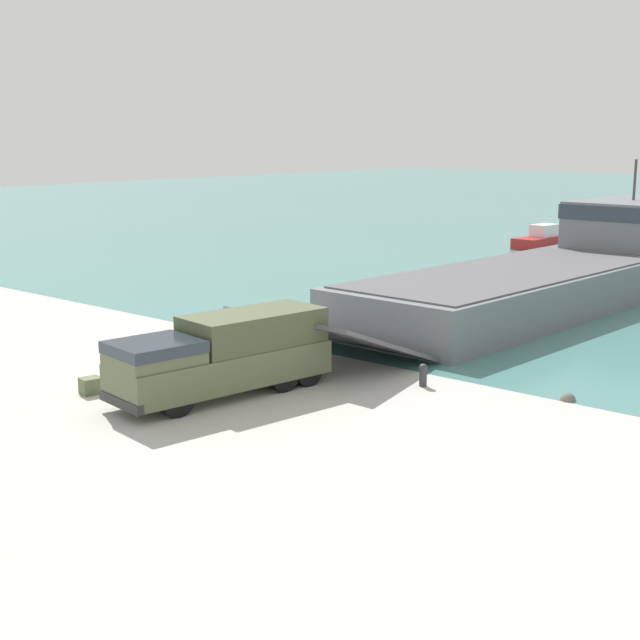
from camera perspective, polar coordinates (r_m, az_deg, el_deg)
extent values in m
plane|color=#B7B5AD|center=(33.88, -6.15, -3.35)|extent=(240.00, 240.00, 0.00)
cube|color=slate|center=(48.53, 14.42, 2.25)|extent=(8.82, 28.85, 2.18)
cube|color=#56565B|center=(48.37, 14.49, 3.56)|extent=(8.16, 27.69, 0.08)
cube|color=slate|center=(56.95, 19.33, 5.84)|extent=(5.65, 8.22, 2.81)
cube|color=#28333D|center=(56.88, 19.38, 6.68)|extent=(5.81, 8.30, 0.84)
cylinder|color=#3F3F42|center=(56.77, 19.51, 8.46)|extent=(0.16, 0.16, 2.40)
cube|color=#56565B|center=(34.77, 0.74, -0.93)|extent=(6.68, 5.85, 2.19)
cube|color=#566042|center=(30.67, -6.28, -3.08)|extent=(3.49, 8.18, 1.18)
cube|color=#566042|center=(29.06, -10.55, -2.06)|extent=(2.60, 2.99, 0.76)
cube|color=#28333D|center=(29.02, -10.56, -1.70)|extent=(2.67, 3.02, 0.38)
cube|color=#495236|center=(31.15, -4.30, -0.56)|extent=(2.98, 5.30, 1.20)
cube|color=#2D2D2D|center=(28.83, -12.61, -5.16)|extent=(2.44, 0.59, 0.32)
cylinder|color=black|center=(28.69, -9.17, -4.99)|extent=(0.55, 1.23, 1.18)
cylinder|color=black|center=(30.29, -11.14, -4.16)|extent=(0.55, 1.23, 1.18)
cylinder|color=black|center=(31.11, -2.36, -3.52)|extent=(0.55, 1.23, 1.18)
cylinder|color=black|center=(32.60, -4.51, -2.84)|extent=(0.55, 1.23, 1.18)
cylinder|color=black|center=(31.79, -0.81, -3.18)|extent=(0.55, 1.23, 1.18)
cylinder|color=black|center=(33.25, -2.99, -2.53)|extent=(0.55, 1.23, 1.18)
cylinder|color=#6B664C|center=(33.44, -9.68, -2.90)|extent=(0.14, 0.14, 0.85)
cylinder|color=#6B664C|center=(33.28, -9.53, -2.96)|extent=(0.14, 0.14, 0.85)
cube|color=#6B664C|center=(33.18, -9.65, -1.66)|extent=(0.48, 0.32, 0.67)
sphere|color=tan|center=(33.08, -9.67, -0.90)|extent=(0.23, 0.23, 0.23)
cube|color=#B22323|center=(74.36, 14.35, 4.92)|extent=(2.65, 7.71, 0.86)
cube|color=silver|center=(73.78, 14.16, 5.59)|extent=(1.61, 2.38, 0.95)
cylinder|color=#333338|center=(31.99, 6.61, -3.72)|extent=(0.27, 0.27, 0.59)
sphere|color=#333338|center=(31.90, 6.63, -3.07)|extent=(0.31, 0.31, 0.31)
cube|color=#566042|center=(31.88, -14.46, -4.09)|extent=(0.69, 0.78, 0.57)
sphere|color=#66605B|center=(40.17, -6.33, -0.96)|extent=(0.90, 0.90, 0.90)
sphere|color=#66605B|center=(31.33, 15.57, -4.97)|extent=(0.53, 0.53, 0.53)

